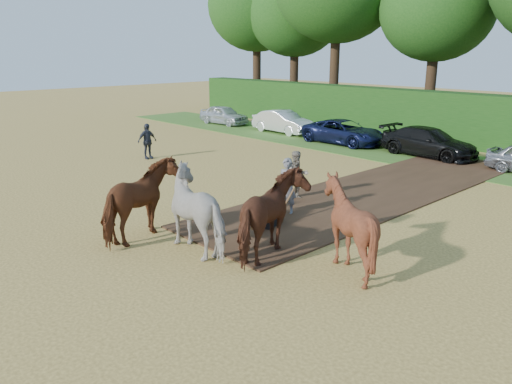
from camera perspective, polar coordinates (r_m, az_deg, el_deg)
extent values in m
plane|color=gold|center=(16.09, -4.84, -3.47)|extent=(120.00, 120.00, 0.00)
cube|color=#472D1C|center=(20.11, 13.78, 0.17)|extent=(4.50, 17.00, 0.05)
cube|color=#38601E|center=(26.75, 19.46, 3.56)|extent=(50.00, 5.00, 0.03)
cube|color=#14380F|center=(30.53, 23.74, 7.40)|extent=(46.00, 1.60, 3.00)
imported|color=#9F987D|center=(18.27, 4.71, 1.88)|extent=(0.99, 1.09, 1.82)
imported|color=#292D37|center=(25.85, -12.34, 5.69)|extent=(0.45, 1.05, 1.79)
imported|color=brown|center=(14.65, -12.94, -1.09)|extent=(2.18, 2.98, 2.29)
imported|color=beige|center=(13.71, -5.97, -1.93)|extent=(2.85, 2.67, 2.29)
imported|color=#572A1B|center=(13.01, 1.89, -2.85)|extent=(2.18, 2.98, 2.29)
imported|color=brown|center=(12.57, 10.49, -3.78)|extent=(2.51, 2.63, 2.30)
cube|color=black|center=(15.67, 1.81, -3.22)|extent=(0.73, 1.05, 0.38)
cube|color=brown|center=(15.04, 0.84, -3.28)|extent=(0.68, 1.46, 0.11)
cylinder|color=brown|center=(16.16, 1.87, -1.10)|extent=(0.62, 0.99, 0.81)
cylinder|color=brown|center=(15.99, 3.45, -1.30)|extent=(0.34, 1.09, 0.81)
imported|color=gray|center=(16.61, 3.59, 0.64)|extent=(0.82, 0.69, 1.92)
imported|color=silver|center=(37.38, -3.69, 8.79)|extent=(4.18, 1.90, 1.39)
imported|color=silver|center=(33.37, 3.10, 8.02)|extent=(4.55, 1.66, 1.49)
imported|color=#141A40|center=(29.84, 10.00, 6.77)|extent=(5.07, 2.39, 1.40)
imported|color=black|center=(27.35, 19.14, 5.40)|extent=(5.21, 2.33, 1.48)
cylinder|color=#382616|center=(45.21, 0.10, 12.90)|extent=(0.70, 0.70, 5.85)
ellipsoid|color=#163F11|center=(45.29, 0.10, 20.59)|extent=(8.40, 8.40, 7.73)
cylinder|color=#382616|center=(42.75, 4.35, 12.37)|extent=(0.70, 0.70, 5.40)
ellipsoid|color=#163F11|center=(42.78, 4.51, 19.91)|extent=(7.80, 7.80, 7.18)
cylinder|color=#382616|center=(38.71, 8.90, 12.70)|extent=(0.70, 0.70, 6.53)
cylinder|color=#382616|center=(36.17, 19.23, 10.73)|extent=(0.70, 0.70, 5.17)
ellipsoid|color=#163F11|center=(36.16, 20.05, 19.19)|extent=(7.40, 7.40, 6.81)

